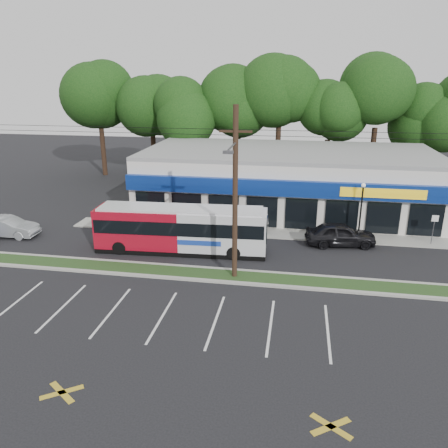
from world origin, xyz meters
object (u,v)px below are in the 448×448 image
car_silver (7,227)px  sign_post (434,224)px  lamp_post (361,205)px  pedestrian_a (265,224)px  pedestrian_b (250,223)px  metrobus (181,228)px  utility_pole (232,190)px  car_dark (340,234)px

car_silver → sign_post: bearing=-85.1°
lamp_post → pedestrian_a: (-6.82, -0.30, -1.78)m
lamp_post → pedestrian_b: bearing=-177.8°
pedestrian_a → pedestrian_b: size_ratio=0.93×
car_silver → metrobus: bearing=-94.0°
utility_pole → pedestrian_b: utility_pole is taller
car_dark → car_silver: size_ratio=1.07×
pedestrian_a → pedestrian_b: pedestrian_b is taller
lamp_post → metrobus: 12.96m
utility_pole → car_silver: 18.61m
utility_pole → metrobus: bearing=138.3°
pedestrian_a → lamp_post: bearing=153.5°
utility_pole → car_dark: 10.45m
metrobus → car_dark: bearing=12.3°
lamp_post → sign_post: size_ratio=1.91×
sign_post → car_dark: 6.55m
lamp_post → utility_pole: bearing=-136.1°
sign_post → utility_pole: bearing=-149.9°
utility_pole → sign_post: (13.17, 7.65, -3.86)m
utility_pole → pedestrian_b: 8.79m
metrobus → car_silver: 13.57m
lamp_post → pedestrian_a: bearing=-177.5°
lamp_post → car_silver: bearing=-171.7°
pedestrian_b → car_dark: bearing=168.2°
utility_pole → sign_post: utility_pole is taller
lamp_post → pedestrian_a: lamp_post is taller
pedestrian_a → pedestrian_b: bearing=-29.0°
utility_pole → car_dark: bearing=43.9°
utility_pole → metrobus: 6.56m
utility_pole → pedestrian_b: size_ratio=26.15×
pedestrian_a → pedestrian_b: 1.11m
lamp_post → metrobus: bearing=-160.6°
metrobus → car_dark: (10.77, 2.94, -0.82)m
lamp_post → pedestrian_b: 8.12m
utility_pole → pedestrian_a: utility_pole is taller
lamp_post → pedestrian_b: size_ratio=2.22×
lamp_post → sign_post: lamp_post is taller
metrobus → car_dark: size_ratio=2.40×
car_dark → pedestrian_b: size_ratio=2.54×
metrobus → pedestrian_a: bearing=33.8°
metrobus → pedestrian_b: 5.88m
sign_post → car_dark: bearing=-170.0°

